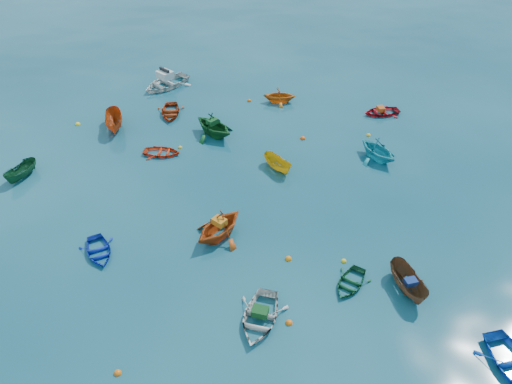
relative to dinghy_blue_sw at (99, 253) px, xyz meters
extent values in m
plane|color=#093648|center=(8.75, -1.11, 0.00)|extent=(160.00, 160.00, 0.00)
imported|color=#0D26A3|center=(0.00, 0.00, 0.00)|extent=(2.62, 3.07, 0.54)
imported|color=beige|center=(7.92, -5.24, 0.00)|extent=(3.35, 3.88, 0.68)
imported|color=brown|center=(15.28, -4.14, 0.00)|extent=(1.53, 3.06, 1.13)
imported|color=#B94411|center=(6.39, 0.67, 0.00)|extent=(4.28, 4.28, 1.71)
imported|color=gold|center=(10.48, 6.70, 0.00)|extent=(2.08, 2.64, 0.97)
imported|color=#124D29|center=(12.59, -3.56, 0.00)|extent=(2.82, 2.93, 0.49)
imported|color=teal|center=(17.25, 7.23, 0.00)|extent=(3.69, 3.87, 1.59)
imported|color=red|center=(2.91, 9.29, 0.00)|extent=(2.86, 2.32, 0.52)
imported|color=#B94311|center=(-0.64, 13.20, 0.00)|extent=(1.61, 3.40, 1.27)
imported|color=#135320|center=(6.51, 11.44, 0.00)|extent=(4.40, 4.46, 1.78)
imported|color=#AF0E18|center=(19.46, 13.21, 0.00)|extent=(2.96, 2.25, 0.58)
imported|color=#A8330E|center=(3.32, 14.88, 0.00)|extent=(2.18, 3.01, 0.62)
imported|color=orange|center=(11.94, 16.00, 0.00)|extent=(2.85, 2.55, 1.34)
imported|color=#104826|center=(-5.78, 7.54, 0.00)|extent=(2.09, 2.71, 0.99)
imported|color=silver|center=(2.83, 19.85, 0.00)|extent=(5.26, 5.15, 1.49)
cube|color=#11461A|center=(7.96, -5.14, 0.52)|extent=(0.89, 0.78, 0.36)
cube|color=navy|center=(15.30, -4.29, 0.71)|extent=(0.63, 0.51, 0.28)
cube|color=orange|center=(6.43, 0.71, 1.03)|extent=(0.89, 0.89, 0.35)
cube|color=#134C1F|center=(6.45, 11.52, 1.07)|extent=(0.93, 0.91, 0.36)
cube|color=#CC4C14|center=(19.36, 13.20, 0.44)|extent=(0.55, 0.69, 0.31)
sphere|color=#E7600C|center=(1.77, -7.28, 0.00)|extent=(0.32, 0.32, 0.32)
sphere|color=yellow|center=(12.70, -1.96, 0.00)|extent=(0.29, 0.29, 0.29)
sphere|color=orange|center=(9.25, -5.53, 0.00)|extent=(0.34, 0.34, 0.34)
sphere|color=gold|center=(-5.76, 9.15, 0.00)|extent=(0.38, 0.38, 0.38)
sphere|color=orange|center=(9.87, -1.48, 0.00)|extent=(0.35, 0.35, 0.35)
sphere|color=yellow|center=(4.12, 9.97, 0.00)|extent=(0.29, 0.29, 0.29)
sphere|color=#E84C0C|center=(12.78, 10.23, 0.00)|extent=(0.38, 0.38, 0.38)
sphere|color=yellow|center=(-3.49, 14.02, 0.00)|extent=(0.38, 0.38, 0.38)
sphere|color=#D5540B|center=(9.55, 16.39, 0.00)|extent=(0.34, 0.34, 0.34)
sphere|color=yellow|center=(17.56, 10.16, 0.00)|extent=(0.32, 0.32, 0.32)
camera|label=1|loc=(6.21, -19.65, 18.60)|focal=35.00mm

